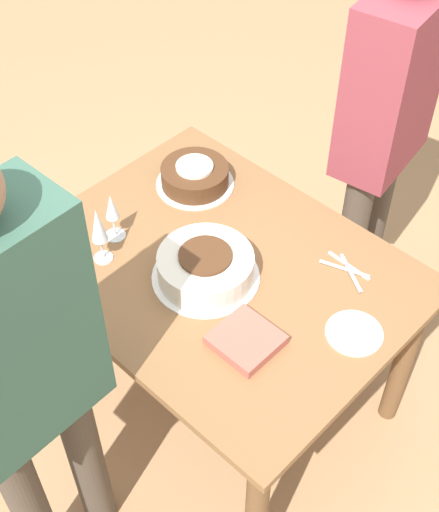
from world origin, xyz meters
TOP-DOWN VIEW (x-y plane):
  - ground_plane at (0.00, 0.00)m, footprint 12.00×12.00m
  - dining_table at (0.00, 0.00)m, footprint 1.22×0.95m
  - cake_center_white at (0.00, 0.06)m, footprint 0.35×0.35m
  - cake_front_chocolate at (0.35, -0.23)m, footprint 0.29×0.29m
  - wine_glass_near at (0.30, 0.24)m, footprint 0.06×0.06m
  - wine_glass_far at (0.35, 0.14)m, footprint 0.07×0.07m
  - dessert_plate_left at (-0.48, -0.08)m, footprint 0.17×0.17m
  - fork_pile at (-0.31, -0.28)m, footprint 0.19×0.10m
  - napkin_stack at (-0.27, 0.17)m, footprint 0.18×0.18m
  - person_cutting at (-0.06, -0.80)m, footprint 0.28×0.43m
  - person_watching at (-0.04, 0.76)m, footprint 0.23×0.41m

SIDE VIEW (x-z plane):
  - ground_plane at x=0.00m, z-range 0.00..0.00m
  - dining_table at x=0.00m, z-range 0.25..1.01m
  - dessert_plate_left at x=-0.48m, z-range 0.76..0.77m
  - fork_pile at x=-0.31m, z-range 0.76..0.77m
  - napkin_stack at x=-0.27m, z-range 0.76..0.79m
  - cake_front_chocolate at x=0.35m, z-range 0.75..0.85m
  - cake_center_white at x=0.00m, z-range 0.75..0.86m
  - wine_glass_far at x=0.35m, z-range 0.79..0.97m
  - wine_glass_near at x=0.30m, z-range 0.80..1.01m
  - person_cutting at x=-0.06m, z-range 0.16..1.78m
  - person_watching at x=-0.04m, z-range 0.18..1.86m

